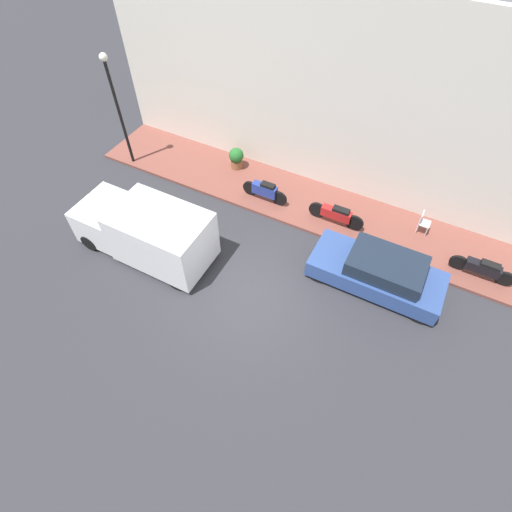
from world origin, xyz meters
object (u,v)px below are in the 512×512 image
Objects in this scene: motorcycle_black at (483,269)px; cafe_chair at (423,221)px; motorcycle_blue at (265,191)px; potted_plant at (236,158)px; motorcycle_red at (336,214)px; parked_car at (378,272)px; streetlamp at (116,99)px; delivery_van at (145,231)px.

cafe_chair is (1.16, 2.26, 0.09)m from motorcycle_black.
motorcycle_blue is 2.04× the size of potted_plant.
cafe_chair is at bearing -70.20° from motorcycle_red.
motorcycle_blue reaches higher than motorcycle_red.
cafe_chair is at bearing -79.09° from motorcycle_blue.
motorcycle_blue is at bearing 100.91° from cafe_chair.
motorcycle_red is (1.95, 2.16, -0.09)m from parked_car.
potted_plant is at bearing 66.17° from parked_car.
motorcycle_black is at bearing -88.22° from streetlamp.
parked_car is 4.62× the size of potted_plant.
potted_plant reaches higher than motorcycle_blue.
delivery_van is 2.57× the size of motorcycle_blue.
motorcycle_red is at bearing -88.50° from motorcycle_blue.
cafe_chair reaches higher than motorcycle_red.
motorcycle_black is (-0.11, -5.17, -0.03)m from motorcycle_red.
streetlamp reaches higher than motorcycle_blue.
parked_car is 2.27× the size of motorcycle_blue.
parked_car is 0.93× the size of streetlamp.
delivery_van is 2.28× the size of motorcycle_red.
streetlamp is (1.40, 11.29, 2.35)m from parked_car.
potted_plant is at bearing 82.79° from motorcycle_black.
motorcycle_blue is (4.19, -2.44, -0.48)m from delivery_van.
potted_plant is at bearing 57.84° from motorcycle_blue.
streetlamp is at bearing 94.38° from motorcycle_blue.
motorcycle_red is at bearing -51.47° from delivery_van.
motorcycle_red is 3.10m from cafe_chair.
parked_car is 3.54m from motorcycle_black.
potted_plant is (3.12, 7.06, -0.02)m from parked_car.
cafe_chair is (1.05, -2.92, 0.06)m from motorcycle_red.
potted_plant is 7.82m from cafe_chair.
delivery_van is 11.34m from motorcycle_black.
streetlamp is 4.97× the size of potted_plant.
motorcycle_black is 0.45× the size of streetlamp.
motorcycle_blue is 2.19× the size of cafe_chair.
delivery_van is at bearing 111.56° from motorcycle_black.
potted_plant is (1.24, 1.98, 0.05)m from motorcycle_blue.
parked_car is 2.02× the size of motorcycle_red.
streetlamp is at bearing 97.57° from cafe_chair.
streetlamp reaches higher than motorcycle_black.
delivery_van is at bearing 149.83° from motorcycle_blue.
parked_car is 11.61m from streetlamp.
motorcycle_red reaches higher than motorcycle_black.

